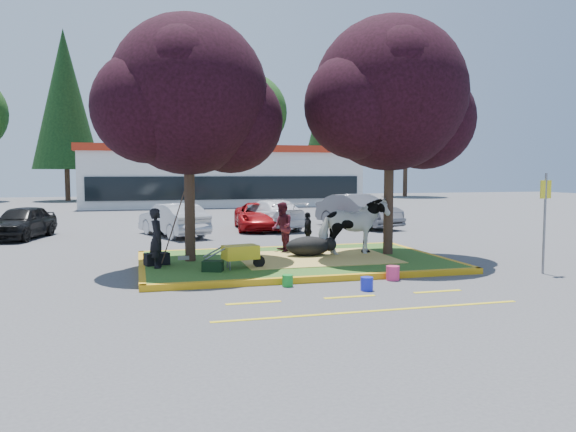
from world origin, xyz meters
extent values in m
plane|color=#424244|center=(0.00, 0.00, 0.00)|extent=(90.00, 90.00, 0.00)
cube|color=#28541A|center=(0.00, 0.00, 0.07)|extent=(8.00, 5.00, 0.15)
cube|color=orange|center=(0.00, -2.58, 0.07)|extent=(8.30, 0.16, 0.15)
cube|color=orange|center=(0.00, 2.58, 0.07)|extent=(8.30, 0.16, 0.15)
cube|color=orange|center=(-4.08, 0.00, 0.07)|extent=(0.16, 5.30, 0.15)
cube|color=orange|center=(4.08, 0.00, 0.07)|extent=(0.16, 5.30, 0.15)
cube|color=#DBC55A|center=(0.60, 0.00, 0.15)|extent=(4.20, 3.00, 0.01)
cylinder|color=black|center=(-2.80, 0.40, 1.91)|extent=(0.28, 0.28, 3.53)
sphere|color=black|center=(-2.80, 0.40, 4.56)|extent=(4.20, 4.20, 4.20)
sphere|color=black|center=(-1.64, 0.60, 3.93)|extent=(2.86, 2.86, 2.86)
sphere|color=black|center=(-3.85, 0.10, 4.18)|extent=(2.86, 2.86, 2.86)
cylinder|color=black|center=(2.90, 0.20, 2.00)|extent=(0.28, 0.28, 3.70)
sphere|color=black|center=(2.90, 0.20, 4.77)|extent=(4.40, 4.40, 4.40)
sphere|color=black|center=(4.11, 0.40, 4.11)|extent=(2.99, 2.99, 2.99)
sphere|color=black|center=(1.80, -0.10, 4.37)|extent=(2.99, 2.99, 2.99)
cube|color=yellow|center=(-2.00, -4.20, 0.00)|extent=(1.10, 0.12, 0.01)
cube|color=yellow|center=(0.00, -4.20, 0.00)|extent=(1.10, 0.12, 0.01)
cube|color=yellow|center=(2.00, -4.20, 0.00)|extent=(1.10, 0.12, 0.01)
cube|color=yellow|center=(0.00, -5.40, 0.00)|extent=(6.00, 0.10, 0.01)
cube|color=silver|center=(2.00, 28.00, 2.00)|extent=(20.00, 8.00, 4.00)
cube|color=#AC2612|center=(2.00, 28.00, 4.15)|extent=(20.40, 8.40, 0.50)
cube|color=black|center=(2.00, 23.95, 1.40)|extent=(19.00, 0.10, 1.60)
cylinder|color=black|center=(-10.00, 37.00, 1.96)|extent=(0.44, 0.44, 3.92)
cone|color=black|center=(-10.00, 37.00, 8.68)|extent=(5.60, 5.60, 11.90)
cylinder|color=black|center=(-2.00, 38.50, 1.54)|extent=(0.44, 0.44, 3.08)
sphere|color=#143811|center=(-2.00, 38.50, 6.82)|extent=(6.16, 6.16, 6.16)
cylinder|color=black|center=(6.00, 37.50, 1.82)|extent=(0.44, 0.44, 3.64)
sphere|color=#143811|center=(6.00, 37.50, 8.06)|extent=(7.28, 7.28, 7.28)
cylinder|color=black|center=(14.00, 38.00, 1.75)|extent=(0.44, 0.44, 3.50)
cone|color=black|center=(14.00, 38.00, 7.75)|extent=(5.00, 5.00, 10.62)
cylinder|color=black|center=(22.00, 37.00, 1.61)|extent=(0.44, 0.44, 3.22)
sphere|color=#143811|center=(22.00, 37.00, 7.13)|extent=(6.44, 6.44, 6.44)
imported|color=white|center=(1.83, 0.27, 0.98)|extent=(1.97, 0.92, 1.65)
ellipsoid|color=black|center=(0.52, 0.37, 0.43)|extent=(1.43, 1.00, 0.56)
imported|color=black|center=(-3.70, -0.48, 0.90)|extent=(0.36, 0.55, 1.49)
imported|color=#4F1624|center=(0.03, 1.44, 0.90)|extent=(0.59, 0.74, 1.49)
imported|color=black|center=(0.94, 1.79, 0.72)|extent=(0.56, 0.73, 1.15)
cylinder|color=black|center=(-1.24, -1.14, 0.30)|extent=(0.31, 0.12, 0.31)
cylinder|color=slate|center=(-2.00, -1.32, 0.26)|extent=(0.04, 0.04, 0.22)
cylinder|color=slate|center=(-2.00, -0.95, 0.26)|extent=(0.04, 0.04, 0.22)
cube|color=gold|center=(-1.71, -1.14, 0.56)|extent=(0.93, 0.66, 0.34)
cylinder|color=slate|center=(-2.34, -1.32, 0.58)|extent=(0.55, 0.14, 0.29)
cylinder|color=slate|center=(-2.34, -0.95, 0.58)|extent=(0.55, 0.14, 0.29)
cube|color=black|center=(-3.70, -0.05, 0.30)|extent=(0.68, 0.49, 0.31)
cube|color=black|center=(-2.42, -1.36, 0.28)|extent=(0.56, 0.46, 0.26)
cylinder|color=slate|center=(5.64, -2.99, 1.26)|extent=(0.06, 0.06, 2.51)
cube|color=yellow|center=(5.64, -2.99, 2.11)|extent=(0.35, 0.09, 0.45)
cylinder|color=#16922A|center=(-0.96, -2.86, 0.13)|extent=(0.25, 0.25, 0.26)
cylinder|color=#E3326D|center=(1.62, -2.80, 0.17)|extent=(0.34, 0.34, 0.34)
cylinder|color=#1A24D2|center=(0.58, -3.71, 0.15)|extent=(0.36, 0.36, 0.29)
imported|color=black|center=(-8.41, 8.31, 0.63)|extent=(2.35, 3.96, 1.26)
imported|color=#AEB1B7|center=(-2.82, 7.65, 0.65)|extent=(2.71, 4.18, 1.30)
imported|color=#A70D11|center=(0.96, 9.18, 0.59)|extent=(2.41, 4.44, 1.18)
imported|color=white|center=(1.50, 9.39, 0.65)|extent=(2.62, 4.75, 1.30)
imported|color=#54555B|center=(5.55, 9.03, 0.75)|extent=(2.89, 4.83, 1.50)
camera|label=1|loc=(-4.13, -14.76, 2.56)|focal=35.00mm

